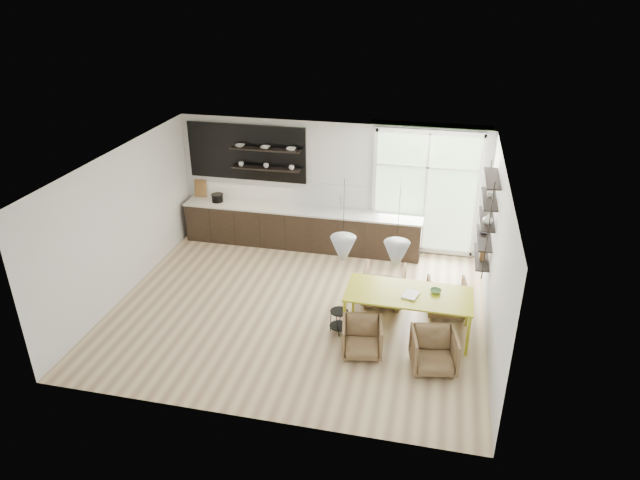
{
  "coord_description": "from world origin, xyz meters",
  "views": [
    {
      "loc": [
        2.45,
        -8.99,
        5.97
      ],
      "look_at": [
        0.3,
        0.6,
        1.22
      ],
      "focal_mm": 32.0,
      "sensor_mm": 36.0,
      "label": 1
    }
  ],
  "objects_px": {
    "armchair_front_left": "(362,338)",
    "wire_stool": "(339,318)",
    "dining_table": "(409,296)",
    "armchair_back_left": "(384,285)",
    "armchair_front_right": "(434,351)",
    "armchair_back_right": "(447,297)"
  },
  "relations": [
    {
      "from": "dining_table",
      "to": "armchair_front_left",
      "type": "xyz_separation_m",
      "value": [
        -0.69,
        -0.79,
        -0.44
      ]
    },
    {
      "from": "armchair_back_right",
      "to": "wire_stool",
      "type": "distance_m",
      "value": 2.14
    },
    {
      "from": "wire_stool",
      "to": "armchair_front_left",
      "type": "bearing_deg",
      "value": -47.2
    },
    {
      "from": "armchair_back_right",
      "to": "armchair_front_right",
      "type": "bearing_deg",
      "value": 76.9
    },
    {
      "from": "dining_table",
      "to": "armchair_back_right",
      "type": "relative_size",
      "value": 3.04
    },
    {
      "from": "armchair_front_left",
      "to": "armchair_back_left",
      "type": "bearing_deg",
      "value": 75.63
    },
    {
      "from": "armchair_back_right",
      "to": "armchair_front_left",
      "type": "height_order",
      "value": "armchair_back_right"
    },
    {
      "from": "dining_table",
      "to": "armchair_front_left",
      "type": "bearing_deg",
      "value": -130.24
    },
    {
      "from": "wire_stool",
      "to": "armchair_back_left",
      "type": "bearing_deg",
      "value": 61.24
    },
    {
      "from": "armchair_back_left",
      "to": "armchair_front_left",
      "type": "relative_size",
      "value": 1.18
    },
    {
      "from": "armchair_back_left",
      "to": "armchair_front_left",
      "type": "distance_m",
      "value": 1.74
    },
    {
      "from": "armchair_back_right",
      "to": "armchair_back_left",
      "type": "bearing_deg",
      "value": -14.11
    },
    {
      "from": "armchair_back_right",
      "to": "armchair_front_right",
      "type": "xyz_separation_m",
      "value": [
        -0.16,
        -1.74,
        0.0
      ]
    },
    {
      "from": "armchair_front_left",
      "to": "wire_stool",
      "type": "xyz_separation_m",
      "value": [
        -0.5,
        0.53,
        -0.03
      ]
    },
    {
      "from": "dining_table",
      "to": "armchair_back_left",
      "type": "bearing_deg",
      "value": 120.34
    },
    {
      "from": "armchair_front_right",
      "to": "dining_table",
      "type": "bearing_deg",
      "value": 107.53
    },
    {
      "from": "wire_stool",
      "to": "armchair_front_right",
      "type": "bearing_deg",
      "value": -21.84
    },
    {
      "from": "dining_table",
      "to": "armchair_front_left",
      "type": "distance_m",
      "value": 1.14
    },
    {
      "from": "dining_table",
      "to": "armchair_back_right",
      "type": "distance_m",
      "value": 1.13
    },
    {
      "from": "armchair_front_right",
      "to": "armchair_front_left",
      "type": "bearing_deg",
      "value": 162.2
    },
    {
      "from": "armchair_front_left",
      "to": "armchair_front_right",
      "type": "relative_size",
      "value": 0.94
    },
    {
      "from": "dining_table",
      "to": "armchair_front_left",
      "type": "height_order",
      "value": "dining_table"
    }
  ]
}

